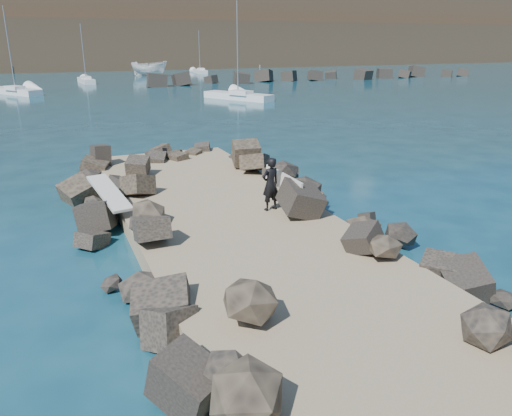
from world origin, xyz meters
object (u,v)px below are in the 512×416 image
object	(u,v)px
surfboard_resting	(109,196)
surfer_with_board	(272,184)
sailboat_a	(16,91)
boat_imported	(149,68)

from	to	relation	value
surfboard_resting	surfer_with_board	bearing A→B (deg)	-34.47
surfer_with_board	sailboat_a	xyz separation A→B (m)	(-8.86, 48.82, -1.10)
sailboat_a	boat_imported	bearing A→B (deg)	50.75
surfboard_resting	boat_imported	bearing A→B (deg)	66.06
boat_imported	sailboat_a	world-z (taller)	sailboat_a
boat_imported	surfer_with_board	bearing A→B (deg)	-154.03
surfboard_resting	sailboat_a	distance (m)	47.00
boat_imported	sailboat_a	distance (m)	31.41
surfboard_resting	boat_imported	xyz separation A→B (m)	(15.73, 71.13, 0.19)
surfboard_resting	surfer_with_board	size ratio (longest dim) A/B	1.21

